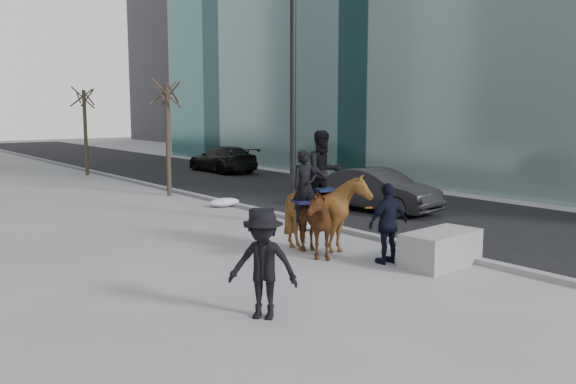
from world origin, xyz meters
TOP-DOWN VIEW (x-y plane):
  - ground at (0.00, 0.00)m, footprint 120.00×120.00m
  - road at (7.00, 10.00)m, footprint 8.00×90.00m
  - curb at (3.00, 10.00)m, footprint 0.25×90.00m
  - planter at (2.22, -1.26)m, footprint 1.93×1.10m
  - car_near at (6.17, 4.48)m, footprint 2.03×4.38m
  - car_far at (8.65, 18.34)m, footprint 1.94×4.75m
  - tree_near at (2.40, 11.95)m, footprint 1.20×1.20m
  - tree_far at (2.40, 21.18)m, footprint 1.20×1.20m
  - mounted_left at (0.52, 1.13)m, footprint 1.32×2.01m
  - mounted_right at (1.14, 1.22)m, footprint 1.80×1.94m
  - feeder at (1.46, -0.44)m, footprint 1.06×0.90m
  - camera_crew at (-2.68, -1.68)m, footprint 1.22×1.29m
  - lamppost at (2.60, 4.37)m, footprint 0.25×0.80m
  - snow_piles at (2.70, 3.69)m, footprint 1.14×10.04m

SIDE VIEW (x-z plane):
  - ground at x=0.00m, z-range 0.00..0.00m
  - road at x=7.00m, z-range 0.00..0.01m
  - curb at x=3.00m, z-range 0.00..0.12m
  - snow_piles at x=2.70m, z-range 0.00..0.29m
  - planter at x=2.22m, z-range 0.00..0.74m
  - car_far at x=8.65m, z-range 0.00..1.38m
  - car_near at x=6.17m, z-range 0.00..1.39m
  - feeder at x=1.46m, z-range 0.00..1.76m
  - camera_crew at x=-2.68m, z-range 0.01..1.76m
  - mounted_left at x=0.52m, z-range -0.31..2.09m
  - mounted_right at x=1.14m, z-range -0.28..2.55m
  - tree_far at x=2.40m, z-range 0.00..4.73m
  - tree_near at x=2.40m, z-range 0.00..4.76m
  - lamppost at x=2.60m, z-range 0.45..9.54m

